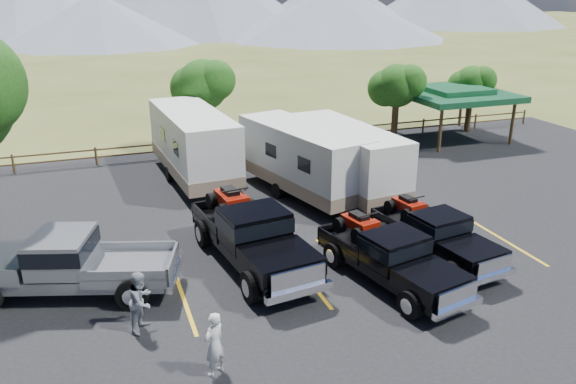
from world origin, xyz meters
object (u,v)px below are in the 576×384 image
object	(u,v)px
trailer_center	(302,160)
person_b	(141,301)
rig_right	(434,233)
trailer_left	(193,145)
rig_left	(251,234)
pickup_silver	(70,263)
pavilion	(454,94)
rig_center	(389,255)
person_a	(214,344)
trailer_right	(345,159)

from	to	relation	value
trailer_center	person_b	xyz separation A→B (m)	(-7.91, -8.42, -0.78)
rig_right	trailer_left	distance (m)	12.66
rig_left	rig_right	distance (m)	6.34
rig_left	pickup_silver	size ratio (longest dim) A/B	1.02
rig_left	trailer_center	size ratio (longest dim) A/B	0.77
pavilion	rig_right	bearing A→B (deg)	-126.82
rig_center	pickup_silver	xyz separation A→B (m)	(-9.50, 2.60, 0.10)
rig_left	person_b	world-z (taller)	rig_left
trailer_center	pickup_silver	bearing A→B (deg)	-163.40
trailer_left	person_b	bearing A→B (deg)	-111.23
trailer_left	trailer_center	world-z (taller)	trailer_left
rig_right	person_a	size ratio (longest dim) A/B	3.33
pavilion	trailer_right	distance (m)	12.61
pavilion	trailer_left	size ratio (longest dim) A/B	0.63
rig_left	trailer_center	bearing A→B (deg)	47.22
person_a	rig_left	bearing A→B (deg)	-148.34
pavilion	person_b	bearing A→B (deg)	-143.78
person_a	trailer_right	bearing A→B (deg)	-162.03
pavilion	person_a	world-z (taller)	pavilion
pavilion	rig_left	bearing A→B (deg)	-143.59
rig_left	rig_center	size ratio (longest dim) A/B	1.16
trailer_center	trailer_right	xyz separation A→B (m)	(1.91, -0.46, -0.02)
rig_right	pickup_silver	world-z (taller)	pickup_silver
rig_center	person_b	distance (m)	7.66
rig_left	trailer_left	world-z (taller)	trailer_left
trailer_left	trailer_right	world-z (taller)	trailer_left
rig_left	person_b	bearing A→B (deg)	-152.06
rig_center	rig_left	bearing A→B (deg)	132.37
rig_right	pickup_silver	xyz separation A→B (m)	(-11.89, 1.52, 0.14)
rig_right	rig_left	bearing A→B (deg)	157.00
pavilion	trailer_right	bearing A→B (deg)	-146.61
rig_left	person_a	distance (m)	5.90
trailer_left	rig_center	bearing A→B (deg)	-76.00
pavilion	pickup_silver	world-z (taller)	pavilion
pavilion	trailer_left	xyz separation A→B (m)	(-16.56, -2.75, -0.97)
rig_center	person_a	bearing A→B (deg)	-168.75
pavilion	rig_center	world-z (taller)	pavilion
trailer_right	person_b	distance (m)	12.66
rig_right	trailer_right	distance (m)	6.83
rig_right	trailer_right	world-z (taller)	trailer_right
rig_right	trailer_center	bearing A→B (deg)	98.20
pavilion	rig_right	xyz separation A→B (m)	(-10.25, -13.69, -1.87)
pickup_silver	person_b	xyz separation A→B (m)	(1.84, -2.69, -0.15)
trailer_center	rig_center	bearing A→B (deg)	-105.53
trailer_left	person_a	world-z (taller)	trailer_left
trailer_left	pickup_silver	distance (m)	10.98
trailer_left	trailer_right	distance (m)	7.36
trailer_left	pickup_silver	size ratio (longest dim) A/B	1.43
trailer_center	trailer_right	world-z (taller)	trailer_center
person_b	person_a	bearing A→B (deg)	-114.88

